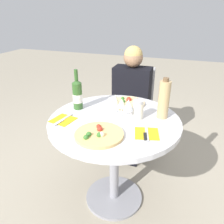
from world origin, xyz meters
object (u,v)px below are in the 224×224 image
object	(u,v)px
dining_table	(114,137)
pizza_large	(99,134)
tall_carafe	(164,99)
seated_diner	(129,110)
wine_bottle	(77,95)
chair_behind_diner	(133,111)

from	to	relation	value
dining_table	pizza_large	world-z (taller)	pizza_large
dining_table	tall_carafe	world-z (taller)	tall_carafe
seated_diner	wine_bottle	xyz separation A→B (m)	(-0.26, -0.63, 0.36)
pizza_large	wine_bottle	size ratio (longest dim) A/B	0.98
dining_table	chair_behind_diner	world-z (taller)	chair_behind_diner
chair_behind_diner	wine_bottle	xyz separation A→B (m)	(-0.26, -0.77, 0.45)
wine_bottle	tall_carafe	distance (m)	0.65
chair_behind_diner	tall_carafe	bearing A→B (deg)	118.87
tall_carafe	dining_table	bearing A→B (deg)	-156.52
pizza_large	tall_carafe	size ratio (longest dim) A/B	1.03
dining_table	tall_carafe	size ratio (longest dim) A/B	3.19
seated_diner	pizza_large	world-z (taller)	seated_diner
tall_carafe	wine_bottle	bearing A→B (deg)	-174.53
chair_behind_diner	seated_diner	bearing A→B (deg)	90.00
dining_table	pizza_large	size ratio (longest dim) A/B	3.09
pizza_large	wine_bottle	distance (m)	0.47
dining_table	chair_behind_diner	size ratio (longest dim) A/B	1.02
pizza_large	dining_table	bearing A→B (deg)	86.31
dining_table	wine_bottle	bearing A→B (deg)	166.84
pizza_large	wine_bottle	bearing A→B (deg)	133.38
tall_carafe	chair_behind_diner	bearing A→B (deg)	118.87
dining_table	pizza_large	xyz separation A→B (m)	(-0.02, -0.25, 0.16)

